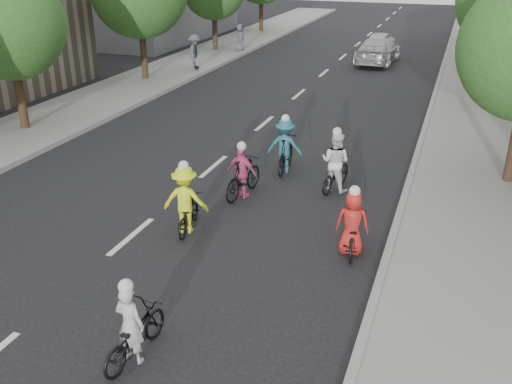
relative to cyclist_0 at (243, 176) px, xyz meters
The scene contains 17 objects.
ground 3.66m from the cyclist_0, 118.48° to the right, with size 120.00×120.00×0.00m, color black.
sidewalk_left 11.89m from the cyclist_0, 144.88° to the left, with size 4.00×80.00×0.15m, color gray.
curb_left 10.36m from the cyclist_0, 138.66° to the left, with size 0.18×80.00×0.18m, color #999993.
sidewalk_right 9.30m from the cyclist_0, 47.41° to the left, with size 4.00×80.00×0.15m, color gray.
curb_right 8.11m from the cyclist_0, 57.63° to the left, with size 0.18×80.00×0.18m, color #999993.
tree_l_2 10.84m from the cyclist_0, 164.05° to the left, with size 4.00×4.00×5.97m.
cyclist_0 is the anchor object (origin of this frame).
cyclist_1 2.31m from the cyclist_0, 76.37° to the left, with size 1.14×1.90×1.85m.
cyclist_2 4.06m from the cyclist_0, 30.82° to the right, with size 0.81×1.70×1.69m.
cyclist_3 2.70m from the cyclist_0, 30.92° to the left, with size 0.95×1.82×1.88m.
cyclist_4 7.02m from the cyclist_0, 84.43° to the right, with size 0.74×1.76×1.62m.
cyclist_5 2.47m from the cyclist_0, 103.08° to the right, with size 1.20×1.70×1.87m.
follow_car_lead 20.60m from the cyclist_0, 88.37° to the left, with size 2.04×5.03×1.46m, color silver.
follow_car_trail 24.83m from the cyclist_0, 89.74° to the left, with size 1.46×3.63×1.24m, color silver.
spectator_0 16.53m from the cyclist_0, 120.01° to the left, with size 1.24×0.71×1.93m, color #555763.
spectator_1 17.10m from the cyclist_0, 119.93° to the left, with size 1.03×0.43×1.75m, color #464450.
spectator_2 22.44m from the cyclist_0, 111.45° to the left, with size 0.81×0.53×1.66m, color #555563.
Camera 1 is at (7.05, -10.56, 6.63)m, focal length 40.00 mm.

